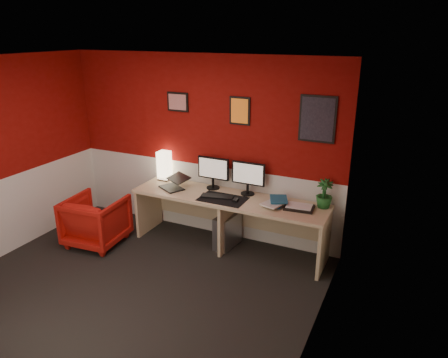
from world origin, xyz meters
The scene contains 25 objects.
ground centered at (0.00, 0.00, 0.00)m, with size 4.00×3.50×0.01m, color black.
ceiling centered at (0.00, 0.00, 2.50)m, with size 4.00×3.50×0.01m, color white.
wall_back centered at (0.00, 1.75, 1.25)m, with size 4.00×0.01×2.50m, color maroon.
wall_right centered at (2.00, 0.00, 1.25)m, with size 0.01×3.50×2.50m, color maroon.
wainscot_back centered at (0.00, 1.75, 0.50)m, with size 4.00×0.01×1.00m, color silver.
wainscot_left centered at (-2.00, 0.00, 0.50)m, with size 0.01×3.50×1.00m, color silver.
wainscot_right centered at (2.00, 0.00, 0.50)m, with size 0.01×3.50×1.00m, color silver.
desk centered at (0.57, 1.41, 0.36)m, with size 2.60×0.65×0.73m, color #CFAF84.
shoji_lamp centered at (-0.55, 1.64, 0.93)m, with size 0.16×0.16×0.40m, color #FFE5B2.
laptop centered at (-0.26, 1.36, 0.84)m, with size 0.33×0.23×0.22m, color black.
monitor_left centered at (0.24, 1.61, 1.02)m, with size 0.45×0.06×0.58m, color black.
monitor_right centered at (0.75, 1.61, 1.02)m, with size 0.45×0.06×0.58m, color black.
desk_mat centered at (0.53, 1.31, 0.73)m, with size 0.60×0.38×0.01m, color black.
keyboard centered at (0.44, 1.34, 0.74)m, with size 0.42×0.14×0.02m, color black.
mouse centered at (0.71, 1.31, 0.75)m, with size 0.06×0.10×0.03m, color black.
book_bottom centered at (1.10, 1.42, 0.74)m, with size 0.20×0.27×0.03m, color #1A587B.
book_middle centered at (1.10, 1.41, 0.77)m, with size 0.22×0.31×0.02m, color silver.
book_top centered at (1.13, 1.42, 0.79)m, with size 0.21×0.28×0.03m, color #1A587B.
zen_tray centered at (1.50, 1.44, 0.74)m, with size 0.35×0.25×0.03m, color black.
potted_plant centered at (1.75, 1.60, 0.91)m, with size 0.20×0.20×0.36m, color #19591E.
pc_tower centered at (0.54, 1.44, 0.23)m, with size 0.20×0.45×0.45m, color #99999E.
armchair centered at (-1.11, 0.76, 0.33)m, with size 0.71×0.73×0.67m, color #AB120B.
art_left centered at (-0.35, 1.74, 1.85)m, with size 0.32×0.02×0.26m, color red.
art_center centered at (0.57, 1.74, 1.80)m, with size 0.28×0.02×0.36m, color orange.
art_right centered at (1.57, 1.74, 1.78)m, with size 0.44×0.02×0.56m, color black.
Camera 1 is at (2.66, -3.17, 2.78)m, focal length 33.59 mm.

